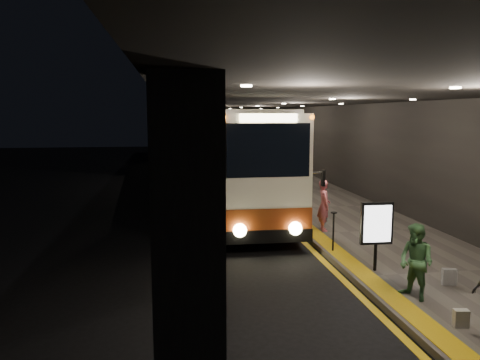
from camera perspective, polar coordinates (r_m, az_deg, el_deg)
ground at (r=13.93m, az=-1.16°, el=-8.42°), size 90.00×90.00×0.00m
lane_line_white at (r=18.67m, az=-8.60°, el=-4.24°), size 0.12×50.00×0.01m
kerb_stripe_yellow at (r=19.10m, az=3.98°, el=-3.89°), size 0.18×50.00×0.01m
sidewalk at (r=19.73m, az=10.82°, el=-3.42°), size 4.50×50.00×0.15m
tactile_strip at (r=19.18m, az=5.44°, el=-3.39°), size 0.50×50.00×0.01m
terminal_wall at (r=20.22m, az=17.09°, el=5.01°), size 0.10×50.00×6.00m
support_columns at (r=17.34m, az=-7.77°, el=2.19°), size 0.80×24.80×4.40m
canopy at (r=18.73m, az=4.57°, el=10.01°), size 9.00×50.00×0.40m
coach_main at (r=18.94m, az=-0.43°, el=1.85°), size 2.72×12.78×3.97m
coach_second at (r=30.46m, az=-3.30°, el=3.86°), size 3.08×11.60×3.60m
coach_third at (r=44.64m, az=-5.04°, el=5.38°), size 2.81×12.58×3.94m
passenger_boarding at (r=15.54m, az=10.20°, el=-3.05°), size 0.45×0.65×1.68m
passenger_waiting_green at (r=10.38m, az=20.68°, el=-9.32°), size 0.73×0.89×1.58m
bag_polka at (r=11.67m, az=24.14°, el=-10.72°), size 0.32×0.19×0.37m
bag_plain at (r=9.61m, az=25.33°, el=-15.00°), size 0.28×0.19×0.32m
info_sign at (r=11.82m, az=16.33°, el=-5.26°), size 0.80×0.13×1.70m
stanchion_post at (r=13.34m, az=11.31°, el=-6.21°), size 0.05×0.05×1.10m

